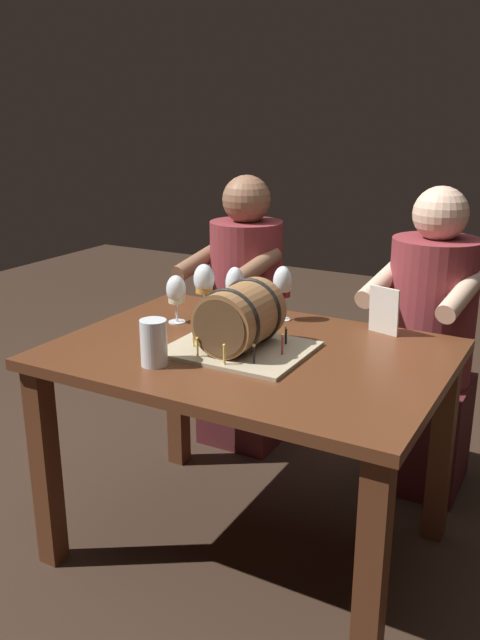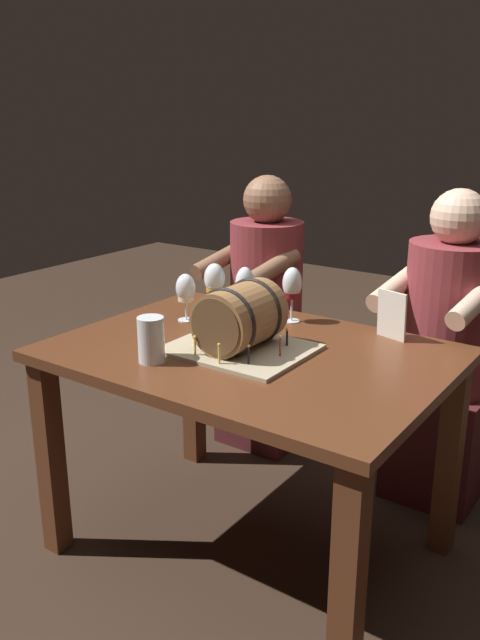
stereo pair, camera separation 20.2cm
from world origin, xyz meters
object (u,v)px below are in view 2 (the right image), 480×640
at_px(wine_glass_rose, 245,286).
at_px(wine_glass_amber, 215,281).
at_px(dining_table, 250,383).
at_px(menu_card, 392,315).
at_px(person_seated_right, 444,363).
at_px(wine_glass_white, 186,290).
at_px(barrel_cake, 240,321).
at_px(wine_glass_red, 292,286).
at_px(person_seated_left, 265,327).
at_px(beer_pint, 151,341).

bearing_deg(wine_glass_rose, wine_glass_amber, -156.50).
bearing_deg(wine_glass_amber, wine_glass_rose, 23.50).
relative_size(dining_table, menu_card, 7.53).
relative_size(wine_glass_amber, person_seated_right, 0.17).
bearing_deg(wine_glass_rose, wine_glass_white, -138.47).
bearing_deg(barrel_cake, wine_glass_red, 93.66).
xyz_separation_m(person_seated_left, person_seated_right, (0.79, 0.00, 0.01)).
height_order(barrel_cake, wine_glass_white, barrel_cake).
height_order(wine_glass_red, wine_glass_rose, wine_glass_red).
bearing_deg(dining_table, wine_glass_white, 161.92).
bearing_deg(menu_card, person_seated_left, 169.18).
xyz_separation_m(wine_glass_rose, person_seated_left, (-0.20, 0.45, -0.31)).
xyz_separation_m(wine_glass_rose, beer_pint, (0.02, -0.51, -0.06)).
height_order(wine_glass_amber, person_seated_left, person_seated_left).
relative_size(person_seated_left, person_seated_right, 1.00).
distance_m(barrel_cake, wine_glass_red, 0.35).
relative_size(wine_glass_rose, person_seated_left, 0.16).
bearing_deg(person_seated_left, barrel_cake, -62.72).
bearing_deg(person_seated_right, barrel_cake, -119.60).
height_order(wine_glass_amber, person_seated_right, person_seated_right).
distance_m(barrel_cake, person_seated_left, 0.87).
height_order(barrel_cake, wine_glass_rose, barrel_cake).
height_order(menu_card, person_seated_right, person_seated_right).
xyz_separation_m(wine_glass_rose, person_seated_right, (0.59, 0.45, -0.30)).
height_order(wine_glass_amber, wine_glass_white, wine_glass_amber).
height_order(beer_pint, person_seated_right, person_seated_right).
bearing_deg(wine_glass_white, dining_table, -18.08).
bearing_deg(wine_glass_rose, wine_glass_red, 23.09).
distance_m(dining_table, barrel_cake, 0.22).
bearing_deg(beer_pint, wine_glass_rose, 91.88).
distance_m(dining_table, wine_glass_amber, 0.44).
height_order(menu_card, person_seated_left, person_seated_left).
distance_m(beer_pint, person_seated_right, 1.15).
distance_m(wine_glass_white, beer_pint, 0.41).
xyz_separation_m(menu_card, person_seated_left, (-0.71, 0.35, -0.27)).
relative_size(wine_glass_red, beer_pint, 1.42).
xyz_separation_m(dining_table, wine_glass_amber, (-0.30, 0.21, 0.25)).
height_order(barrel_cake, wine_glass_red, barrel_cake).
distance_m(wine_glass_red, menu_card, 0.36).
height_order(wine_glass_red, wine_glass_amber, wine_glass_amber).
bearing_deg(wine_glass_white, person_seated_left, 94.17).
bearing_deg(dining_table, person_seated_left, 119.45).
bearing_deg(dining_table, wine_glass_amber, 144.78).
relative_size(wine_glass_red, menu_card, 1.23).
height_order(wine_glass_white, beer_pint, wine_glass_white).
bearing_deg(person_seated_right, wine_glass_rose, -142.89).
xyz_separation_m(wine_glass_amber, menu_card, (0.62, 0.14, -0.05)).
distance_m(wine_glass_red, person_seated_left, 0.61).
relative_size(wine_glass_amber, wine_glass_white, 1.16).
height_order(wine_glass_rose, person_seated_left, person_seated_left).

